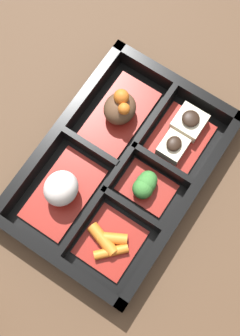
% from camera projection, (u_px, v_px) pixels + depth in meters
% --- Properties ---
extents(ground_plane, '(3.00, 3.00, 0.00)m').
position_uv_depth(ground_plane, '(120.00, 173.00, 0.66)').
color(ground_plane, '#4C3523').
extents(bento_base, '(0.31, 0.21, 0.01)m').
position_uv_depth(bento_base, '(120.00, 172.00, 0.65)').
color(bento_base, black).
rests_on(bento_base, ground_plane).
extents(bento_rim, '(0.31, 0.21, 0.04)m').
position_uv_depth(bento_rim, '(121.00, 170.00, 0.64)').
color(bento_rim, black).
rests_on(bento_rim, ground_plane).
extents(bowl_rice, '(0.12, 0.07, 0.06)m').
position_uv_depth(bowl_rice, '(62.00, 190.00, 0.62)').
color(bowl_rice, maroon).
rests_on(bowl_rice, bento_base).
extents(bowl_stew, '(0.12, 0.07, 0.06)m').
position_uv_depth(bowl_stew, '(120.00, 110.00, 0.65)').
color(bowl_stew, maroon).
rests_on(bowl_stew, bento_base).
extents(bowl_carrots, '(0.08, 0.07, 0.02)m').
position_uv_depth(bowl_carrots, '(109.00, 242.00, 0.61)').
color(bowl_carrots, maroon).
rests_on(bowl_carrots, bento_base).
extents(bowl_greens, '(0.05, 0.07, 0.03)m').
position_uv_depth(bowl_greens, '(146.00, 185.00, 0.63)').
color(bowl_greens, maroon).
rests_on(bowl_greens, bento_base).
extents(bowl_tofu, '(0.09, 0.07, 0.03)m').
position_uv_depth(bowl_tofu, '(182.00, 134.00, 0.65)').
color(bowl_tofu, maroon).
rests_on(bowl_tofu, bento_base).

